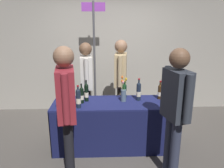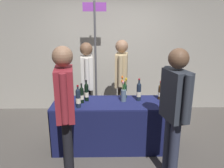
{
  "view_description": "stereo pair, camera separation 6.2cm",
  "coord_description": "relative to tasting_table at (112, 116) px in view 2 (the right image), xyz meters",
  "views": [
    {
      "loc": [
        -0.12,
        -3.23,
        2.01
      ],
      "look_at": [
        0.0,
        0.0,
        1.08
      ],
      "focal_mm": 34.9,
      "sensor_mm": 36.0,
      "label": 1
    },
    {
      "loc": [
        -0.06,
        -3.23,
        2.01
      ],
      "look_at": [
        0.0,
        0.0,
        1.08
      ],
      "focal_mm": 34.9,
      "sensor_mm": 36.0,
      "label": 2
    }
  ],
  "objects": [
    {
      "name": "taster_foreground_left",
      "position": [
        -0.58,
        -0.75,
        0.53
      ],
      "size": [
        0.28,
        0.62,
        1.75
      ],
      "rotation": [
        0.0,
        0.0,
        1.73
      ],
      "color": "black",
      "rests_on": "ground_plane"
    },
    {
      "name": "display_bottle_6",
      "position": [
        -0.41,
        0.07,
        0.39
      ],
      "size": [
        0.07,
        0.07,
        0.35
      ],
      "color": "black",
      "rests_on": "tasting_table"
    },
    {
      "name": "ground_plane",
      "position": [
        0.0,
        0.0,
        -0.53
      ],
      "size": [
        12.0,
        12.0,
        0.0
      ],
      "primitive_type": "plane",
      "color": "#514C47"
    },
    {
      "name": "flower_vase",
      "position": [
        0.18,
        0.04,
        0.38
      ],
      "size": [
        0.09,
        0.08,
        0.42
      ],
      "color": "slate",
      "rests_on": "tasting_table"
    },
    {
      "name": "display_bottle_7",
      "position": [
        -0.5,
        -0.21,
        0.4
      ],
      "size": [
        0.07,
        0.07,
        0.35
      ],
      "color": "#192333",
      "rests_on": "tasting_table"
    },
    {
      "name": "featured_wine_bottle",
      "position": [
        -0.47,
        -0.01,
        0.38
      ],
      "size": [
        0.07,
        0.07,
        0.31
      ],
      "color": "black",
      "rests_on": "tasting_table"
    },
    {
      "name": "display_bottle_4",
      "position": [
        0.43,
        0.08,
        0.4
      ],
      "size": [
        0.07,
        0.07,
        0.36
      ],
      "color": "#192333",
      "rests_on": "tasting_table"
    },
    {
      "name": "wine_glass_near_vendor",
      "position": [
        -0.69,
        0.16,
        0.36
      ],
      "size": [
        0.07,
        0.07,
        0.16
      ],
      "color": "silver",
      "rests_on": "tasting_table"
    },
    {
      "name": "vendor_assistant",
      "position": [
        -0.45,
        0.65,
        0.46
      ],
      "size": [
        0.25,
        0.55,
        1.66
      ],
      "rotation": [
        0.0,
        0.0,
        -1.47
      ],
      "color": "black",
      "rests_on": "ground_plane"
    },
    {
      "name": "taster_foreground_right",
      "position": [
        0.74,
        -0.8,
        0.5
      ],
      "size": [
        0.29,
        0.54,
        1.73
      ],
      "rotation": [
        0.0,
        0.0,
        1.81
      ],
      "color": "#2D3347",
      "rests_on": "ground_plane"
    },
    {
      "name": "vendor_presenter",
      "position": [
        0.19,
        0.73,
        0.49
      ],
      "size": [
        0.26,
        0.61,
        1.7
      ],
      "rotation": [
        0.0,
        0.0,
        -1.7
      ],
      "color": "#4C4233",
      "rests_on": "ground_plane"
    },
    {
      "name": "display_bottle_5",
      "position": [
        -0.8,
        0.21,
        0.39
      ],
      "size": [
        0.07,
        0.07,
        0.33
      ],
      "color": "#38230F",
      "rests_on": "tasting_table"
    },
    {
      "name": "display_bottle_1",
      "position": [
        -0.77,
        -0.22,
        0.39
      ],
      "size": [
        0.08,
        0.08,
        0.33
      ],
      "color": "black",
      "rests_on": "tasting_table"
    },
    {
      "name": "display_bottle_3",
      "position": [
        -0.72,
        0.03,
        0.37
      ],
      "size": [
        0.07,
        0.07,
        0.3
      ],
      "color": "black",
      "rests_on": "tasting_table"
    },
    {
      "name": "display_bottle_2",
      "position": [
        0.79,
        0.12,
        0.38
      ],
      "size": [
        0.07,
        0.07,
        0.31
      ],
      "color": "#38230F",
      "rests_on": "tasting_table"
    },
    {
      "name": "display_bottle_0",
      "position": [
        0.22,
        0.22,
        0.37
      ],
      "size": [
        0.07,
        0.07,
        0.3
      ],
      "color": "black",
      "rests_on": "tasting_table"
    },
    {
      "name": "booth_signpost",
      "position": [
        -0.31,
        1.12,
        0.88
      ],
      "size": [
        0.45,
        0.04,
        2.39
      ],
      "color": "#47474C",
      "rests_on": "ground_plane"
    },
    {
      "name": "back_partition",
      "position": [
        0.0,
        1.71,
        0.83
      ],
      "size": [
        7.86,
        0.12,
        2.73
      ],
      "primitive_type": "cube",
      "color": "#9E998E",
      "rests_on": "ground_plane"
    },
    {
      "name": "tasting_table",
      "position": [
        0.0,
        0.0,
        0.0
      ],
      "size": [
        1.87,
        0.66,
        0.78
      ],
      "color": "#191E51",
      "rests_on": "ground_plane"
    }
  ]
}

